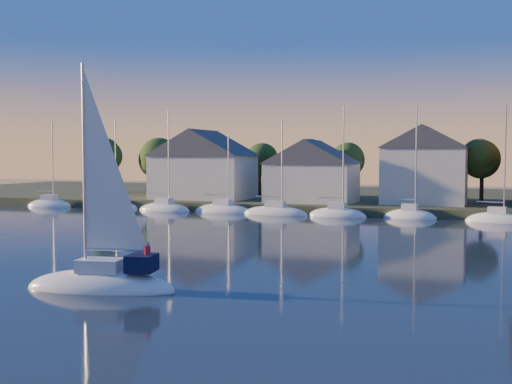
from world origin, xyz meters
The scene contains 9 objects.
ground centered at (0.00, 0.00, 0.00)m, with size 260.00×260.00×0.00m, color black.
shoreline_land centered at (0.00, 75.00, 0.00)m, with size 160.00×50.00×2.00m, color #353E24.
wooden_dock centered at (0.00, 52.00, 0.00)m, with size 120.00×3.00×1.00m, color brown.
clubhouse_west centered at (-22.00, 58.00, 5.93)m, with size 13.65×9.45×9.64m.
clubhouse_centre centered at (-6.00, 57.00, 5.13)m, with size 11.55×8.40×8.08m.
clubhouse_east centered at (8.00, 59.00, 6.00)m, with size 10.50×8.40×9.80m.
tree_line centered at (2.00, 63.00, 7.18)m, with size 93.40×5.40×8.90m.
moored_fleet centered at (-4.00, 49.00, 0.10)m, with size 79.50×2.40×12.05m.
hero_sailboat centered at (-2.99, 5.14, 0.56)m, with size 8.56×4.12×13.00m.
Camera 1 is at (16.33, -23.39, 7.14)m, focal length 45.00 mm.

